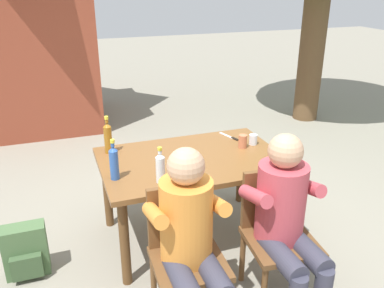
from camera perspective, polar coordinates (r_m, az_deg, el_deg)
ground_plane at (r=3.60m, az=0.00°, el=-12.54°), size 24.00×24.00×0.00m
dining_table at (r=3.27m, az=0.00°, el=-3.43°), size 1.43×0.95×0.73m
chair_near_left at (r=2.63m, az=-0.94°, el=-14.30°), size 0.46×0.46×0.87m
chair_near_right at (r=2.87m, az=11.73°, el=-11.40°), size 0.48×0.48×0.87m
person_in_white_shirt at (r=2.45m, az=-0.20°, el=-12.64°), size 0.47×0.61×1.18m
person_in_plaid_shirt at (r=2.70m, az=13.05°, el=-9.67°), size 0.47×0.61×1.18m
bottle_blue at (r=2.91m, az=-10.83°, el=-2.51°), size 0.06×0.06×0.30m
bottle_amber at (r=3.35m, az=-11.65°, el=0.92°), size 0.06×0.06×0.31m
bottle_clear at (r=2.83m, az=-4.44°, el=-3.26°), size 0.06×0.06×0.26m
cup_white at (r=2.95m, az=-2.80°, el=-3.31°), size 0.07×0.07×0.11m
cup_glass at (r=3.52m, az=8.52°, el=0.63°), size 0.07×0.07×0.09m
cup_terracotta at (r=3.43m, az=7.08°, el=0.38°), size 0.07×0.07×0.11m
table_knife at (r=3.65m, az=5.36°, el=0.98°), size 0.09×0.24×0.01m
backpack_by_near_side at (r=3.31m, az=-22.17°, el=-13.79°), size 0.31×0.21×0.40m
brick_kiosk at (r=6.35m, az=-21.86°, el=15.90°), size 1.87×2.01×2.86m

